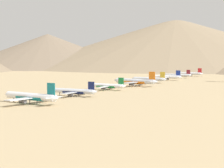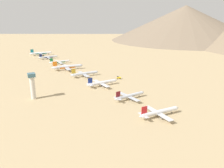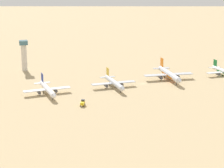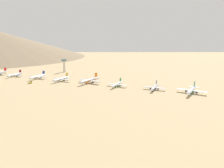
{
  "view_description": "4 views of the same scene",
  "coord_description": "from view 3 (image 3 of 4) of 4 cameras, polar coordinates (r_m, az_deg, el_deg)",
  "views": [
    {
      "loc": [
        -187.5,
        336.37,
        28.4
      ],
      "look_at": [
        -11.18,
        73.08,
        5.3
      ],
      "focal_mm": 60.3,
      "sensor_mm": 36.0,
      "label": 1
    },
    {
      "loc": [
        -89.83,
        -316.5,
        82.09
      ],
      "look_at": [
        19.98,
        -82.93,
        3.34
      ],
      "focal_mm": 36.72,
      "sensor_mm": 36.0,
      "label": 2
    },
    {
      "loc": [
        308.39,
        -107.56,
        88.37
      ],
      "look_at": [
        9.0,
        -27.13,
        4.06
      ],
      "focal_mm": 69.25,
      "sensor_mm": 36.0,
      "label": 3
    },
    {
      "loc": [
        260.57,
        219.71,
        73.25
      ],
      "look_at": [
        -0.83,
        69.26,
        4.82
      ],
      "focal_mm": 33.74,
      "sensor_mm": 36.0,
      "label": 4
    }
  ],
  "objects": [
    {
      "name": "parked_jet_2",
      "position": [
        311.54,
        -8.54,
        -0.65
      ],
      "size": [
        42.21,
        34.42,
        12.17
      ],
      "color": "white",
      "rests_on": "ground"
    },
    {
      "name": "control_tower",
      "position": [
        385.15,
        -11.55,
        3.93
      ],
      "size": [
        7.2,
        7.2,
        26.71
      ],
      "color": "beige",
      "rests_on": "ground"
    },
    {
      "name": "ground_plane",
      "position": [
        338.35,
        4.05,
        0.04
      ],
      "size": [
        2137.36,
        2137.36,
        0.0
      ],
      "primitive_type": "plane",
      "color": "tan"
    },
    {
      "name": "service_truck",
      "position": [
        284.4,
        -3.9,
        -2.49
      ],
      "size": [
        5.68,
        4.31,
        3.9
      ],
      "color": "yellow",
      "rests_on": "ground"
    },
    {
      "name": "parked_jet_3",
      "position": [
        325.18,
        0.26,
        0.19
      ],
      "size": [
        42.19,
        34.28,
        12.16
      ],
      "color": "silver",
      "rests_on": "ground"
    },
    {
      "name": "parked_jet_5",
      "position": [
        373.09,
        14.58,
        1.59
      ],
      "size": [
        38.18,
        31.06,
        11.01
      ],
      "color": "white",
      "rests_on": "ground"
    },
    {
      "name": "parked_jet_4",
      "position": [
        350.88,
        7.54,
        1.3
      ],
      "size": [
        49.83,
        40.44,
        14.38
      ],
      "color": "silver",
      "rests_on": "ground"
    }
  ]
}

